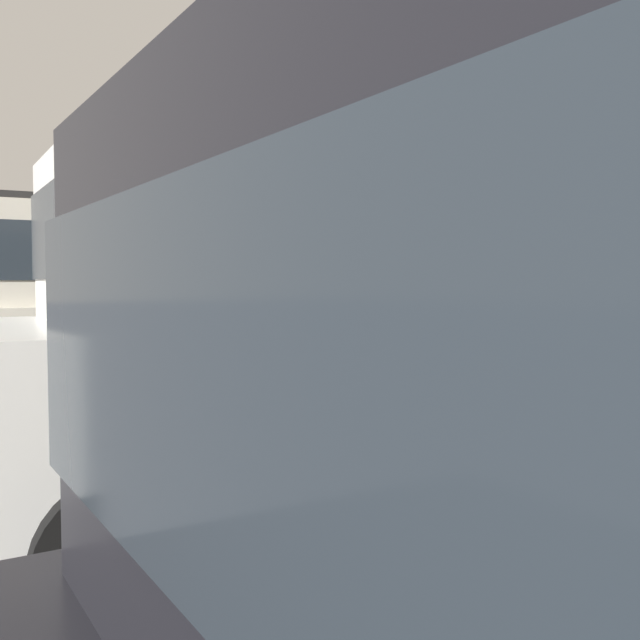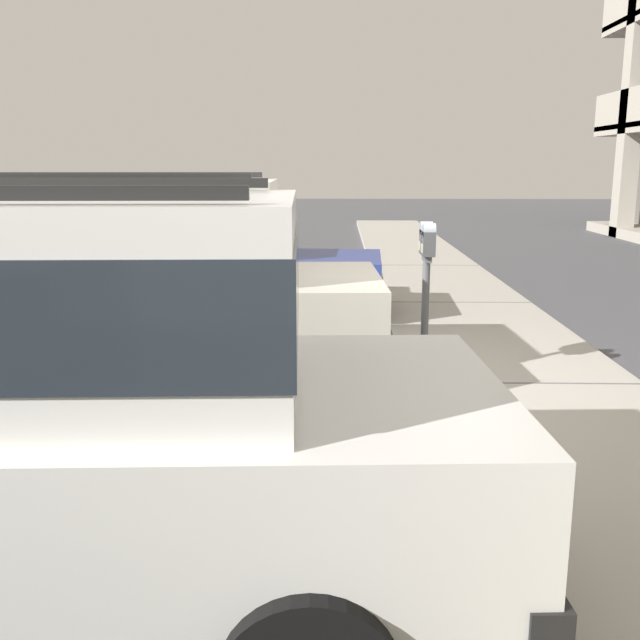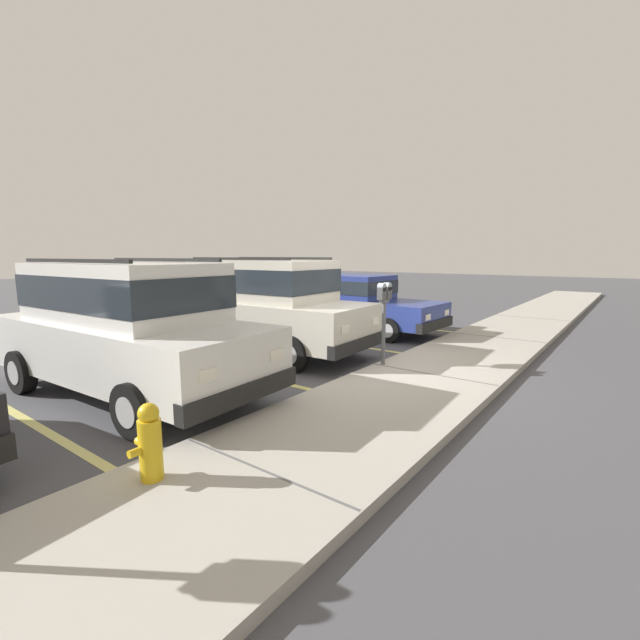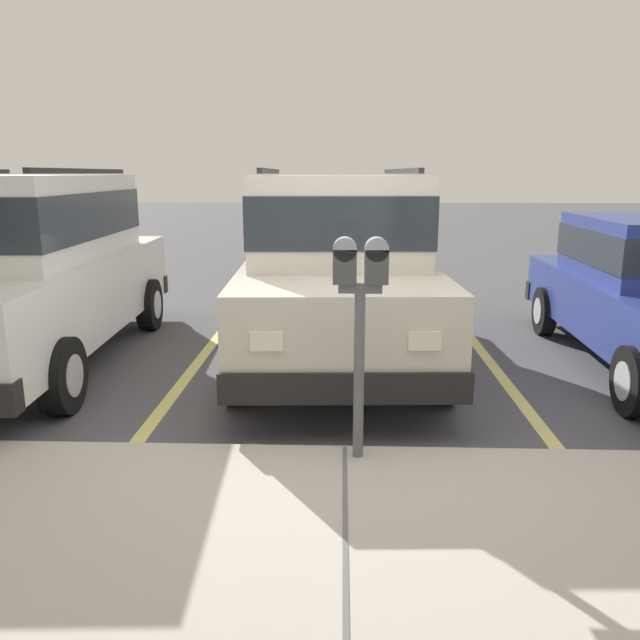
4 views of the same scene
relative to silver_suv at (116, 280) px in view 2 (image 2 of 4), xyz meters
name	(u,v)px [view 2 (image 2 of 4)]	position (x,y,z in m)	size (l,w,h in m)	color
ground_plane	(386,399)	(-0.11, 2.45, -1.14)	(80.00, 80.00, 0.10)	#4C4C51
sidewalk	(526,389)	(-0.11, 3.75, -1.03)	(40.00, 2.20, 0.12)	#ADA89E
parking_stall_lines	(207,461)	(1.47, 1.05, -1.08)	(12.72, 4.80, 0.01)	#DBD16B
silver_suv	(116,280)	(0.00, 0.00, 0.00)	(2.17, 4.86, 2.03)	beige
red_sedan	(212,261)	(-3.40, 0.26, -0.27)	(1.98, 4.55, 1.54)	navy
parking_meter_near	(427,264)	(-0.19, 2.80, 0.13)	(0.35, 0.12, 1.48)	#595B60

